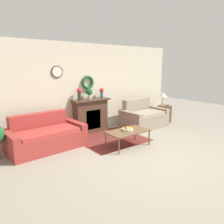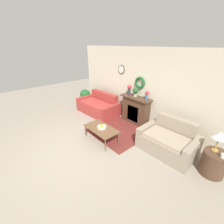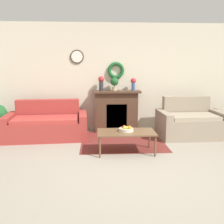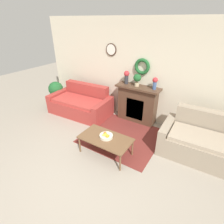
# 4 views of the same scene
# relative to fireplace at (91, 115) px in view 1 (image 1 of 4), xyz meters

# --- Properties ---
(ground_plane) EXTENTS (16.00, 16.00, 0.00)m
(ground_plane) POSITION_rel_fireplace_xyz_m (0.09, -2.57, -0.53)
(ground_plane) COLOR gray
(floor_rug) EXTENTS (1.80, 1.70, 0.01)m
(floor_rug) POSITION_rel_fireplace_xyz_m (0.06, -0.92, -0.52)
(floor_rug) COLOR maroon
(floor_rug) RESTS_ON ground_plane
(wall_back) EXTENTS (6.80, 0.15, 2.70)m
(wall_back) POSITION_rel_fireplace_xyz_m (0.08, 0.21, 0.83)
(wall_back) COLOR beige
(wall_back) RESTS_ON ground_plane
(fireplace) EXTENTS (1.20, 0.41, 1.04)m
(fireplace) POSITION_rel_fireplace_xyz_m (0.00, 0.00, 0.00)
(fireplace) COLOR #4C3323
(fireplace) RESTS_ON ground_plane
(couch_left) EXTENTS (1.89, 1.09, 0.85)m
(couch_left) POSITION_rel_fireplace_xyz_m (-1.65, -0.51, -0.22)
(couch_left) COLOR #9E332D
(couch_left) RESTS_ON ground_plane
(loveseat_right) EXTENTS (1.50, 1.00, 0.92)m
(loveseat_right) POSITION_rel_fireplace_xyz_m (1.71, -0.60, -0.20)
(loveseat_right) COLOR gray
(loveseat_right) RESTS_ON ground_plane
(coffee_table) EXTENTS (1.10, 0.60, 0.42)m
(coffee_table) POSITION_rel_fireplace_xyz_m (0.06, -1.67, -0.14)
(coffee_table) COLOR brown
(coffee_table) RESTS_ON ground_plane
(fruit_bowl) EXTENTS (0.28, 0.28, 0.12)m
(fruit_bowl) POSITION_rel_fireplace_xyz_m (0.06, -1.65, -0.07)
(fruit_bowl) COLOR beige
(fruit_bowl) RESTS_ON coffee_table
(side_table_by_loveseat) EXTENTS (0.53, 0.53, 0.59)m
(side_table_by_loveseat) POSITION_rel_fireplace_xyz_m (2.83, -0.57, -0.23)
(side_table_by_loveseat) COLOR #4C3323
(side_table_by_loveseat) RESTS_ON ground_plane
(table_lamp) EXTENTS (0.31, 0.31, 0.50)m
(table_lamp) POSITION_rel_fireplace_xyz_m (2.77, -0.52, 0.47)
(table_lamp) COLOR #B28E42
(table_lamp) RESTS_ON side_table_by_loveseat
(mug) EXTENTS (0.09, 0.09, 0.10)m
(mug) POSITION_rel_fireplace_xyz_m (2.95, -0.67, 0.12)
(mug) COLOR silver
(mug) RESTS_ON side_table_by_loveseat
(vase_on_mantel_left) EXTENTS (0.15, 0.15, 0.36)m
(vase_on_mantel_left) POSITION_rel_fireplace_xyz_m (-0.37, 0.01, 0.72)
(vase_on_mantel_left) COLOR #2D2D33
(vase_on_mantel_left) RESTS_ON fireplace
(vase_on_mantel_right) EXTENTS (0.13, 0.13, 0.31)m
(vase_on_mantel_right) POSITION_rel_fireplace_xyz_m (0.43, 0.01, 0.69)
(vase_on_mantel_right) COLOR #3D5684
(vase_on_mantel_right) RESTS_ON fireplace
(potted_plant_on_mantel) EXTENTS (0.20, 0.20, 0.33)m
(potted_plant_on_mantel) POSITION_rel_fireplace_xyz_m (-0.05, -0.01, 0.72)
(potted_plant_on_mantel) COLOR tan
(potted_plant_on_mantel) RESTS_ON fireplace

